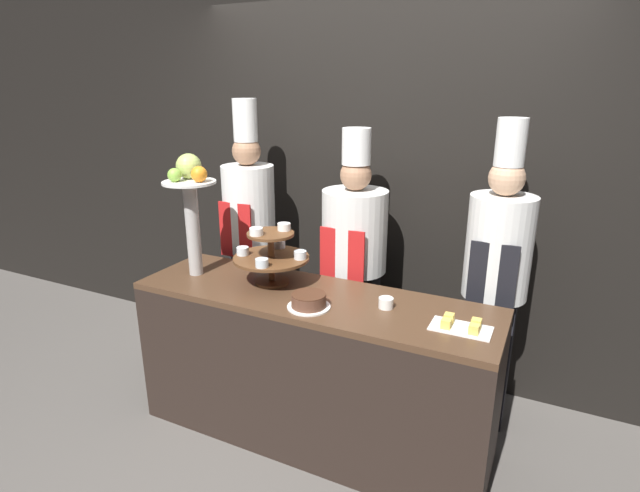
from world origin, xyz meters
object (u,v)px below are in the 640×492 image
object	(u,v)px
chef_center_left	(354,256)
chef_center_right	(496,272)
tiered_stand	(271,254)
fruit_pedestal	(191,195)
chef_left	(250,229)
cup_white	(386,303)
cake_square_tray	(461,326)
cake_round	(309,301)

from	to	relation	value
chef_center_left	chef_center_right	xyz separation A→B (m)	(0.86, -0.00, 0.04)
tiered_stand	chef_center_right	distance (m)	1.26
tiered_stand	chef_center_left	distance (m)	0.61
fruit_pedestal	chef_center_right	world-z (taller)	chef_center_right
chef_left	chef_center_right	world-z (taller)	chef_left
chef_left	cup_white	bearing A→B (deg)	-24.73
cake_square_tray	chef_center_left	xyz separation A→B (m)	(-0.79, 0.61, 0.03)
fruit_pedestal	tiered_stand	bearing A→B (deg)	6.39
cake_round	chef_center_right	distance (m)	1.08
chef_center_left	chef_center_right	size ratio (longest dim) A/B	0.96
tiered_stand	cake_round	xyz separation A→B (m)	(0.34, -0.20, -0.14)
tiered_stand	fruit_pedestal	world-z (taller)	fruit_pedestal
tiered_stand	cake_square_tray	bearing A→B (deg)	-5.23
chef_left	chef_center_left	xyz separation A→B (m)	(0.78, 0.00, -0.08)
fruit_pedestal	chef_left	world-z (taller)	chef_left
chef_center_left	cake_round	bearing A→B (deg)	-86.31
chef_center_left	cup_white	bearing A→B (deg)	-53.68
cup_white	chef_center_right	distance (m)	0.71
tiered_stand	fruit_pedestal	bearing A→B (deg)	-173.61
tiered_stand	cake_round	world-z (taller)	tiered_stand
fruit_pedestal	chef_center_left	size ratio (longest dim) A/B	0.41
cake_round	chef_left	size ratio (longest dim) A/B	0.12
chef_left	chef_center_left	distance (m)	0.78
cake_round	cup_white	xyz separation A→B (m)	(0.35, 0.17, -0.01)
cake_round	chef_left	world-z (taller)	chef_left
tiered_stand	chef_center_left	xyz separation A→B (m)	(0.29, 0.51, -0.13)
cup_white	chef_center_right	bearing A→B (deg)	50.05
fruit_pedestal	cake_round	bearing A→B (deg)	-9.80
cake_round	chef_center_right	size ratio (longest dim) A/B	0.12
tiered_stand	chef_center_left	size ratio (longest dim) A/B	0.25
tiered_stand	fruit_pedestal	distance (m)	0.58
cup_white	chef_center_left	world-z (taller)	chef_center_left
cup_white	chef_center_left	bearing A→B (deg)	126.32
cake_square_tray	fruit_pedestal	bearing A→B (deg)	178.42
cup_white	cake_square_tray	size ratio (longest dim) A/B	0.27
cake_square_tray	chef_center_left	bearing A→B (deg)	142.19
cake_round	chef_center_left	xyz separation A→B (m)	(-0.05, 0.71, 0.01)
tiered_stand	chef_center_right	size ratio (longest dim) A/B	0.24
cup_white	chef_center_right	world-z (taller)	chef_center_right
chef_left	chef_center_right	size ratio (longest dim) A/B	1.04
tiered_stand	cake_square_tray	world-z (taller)	tiered_stand
fruit_pedestal	cake_round	xyz separation A→B (m)	(0.84, -0.14, -0.44)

